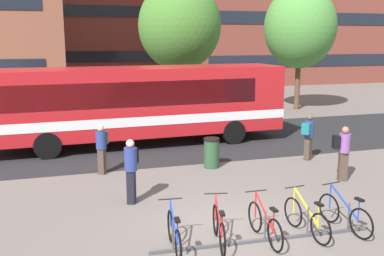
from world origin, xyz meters
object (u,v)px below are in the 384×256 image
trash_bin (212,153)px  parked_bicycle_red_1 (219,228)px  parked_bicycle_red_2 (265,224)px  parked_bicycle_blue_4 (344,214)px  commuter_black_pack_0 (343,150)px  commuter_olive_pack_1 (102,145)px  street_tree_0 (180,26)px  parked_bicycle_blue_0 (174,235)px  commuter_teal_pack_3 (308,134)px  street_tree_1 (300,27)px  city_bus (141,102)px  parked_bicycle_yellow_3 (306,219)px  commuter_black_pack_2 (131,166)px

trash_bin → parked_bicycle_red_1: bearing=-107.6°
parked_bicycle_red_2 → parked_bicycle_blue_4: size_ratio=1.01×
commuter_black_pack_0 → commuter_olive_pack_1: bearing=174.2°
street_tree_0 → parked_bicycle_red_2: bearing=-98.7°
parked_bicycle_blue_0 → parked_bicycle_red_2: 2.02m
commuter_teal_pack_3 → commuter_black_pack_0: bearing=-131.5°
parked_bicycle_red_1 → street_tree_0: street_tree_0 is taller
commuter_black_pack_0 → street_tree_1: bearing=82.3°
parked_bicycle_blue_4 → parked_bicycle_red_1: bearing=79.4°
commuter_olive_pack_1 → trash_bin: 3.69m
commuter_black_pack_0 → commuter_teal_pack_3: (0.25, 2.41, -0.02)m
city_bus → parked_bicycle_blue_0: bearing=-98.6°
commuter_teal_pack_3 → commuter_olive_pack_1: bearing=140.7°
parked_bicycle_yellow_3 → commuter_black_pack_0: bearing=-49.9°
parked_bicycle_blue_4 → commuter_olive_pack_1: commuter_olive_pack_1 is taller
parked_bicycle_red_2 → commuter_olive_pack_1: bearing=26.1°
parked_bicycle_yellow_3 → trash_bin: (-0.28, 5.67, 0.13)m
parked_bicycle_blue_4 → street_tree_1: size_ratio=0.23×
city_bus → commuter_black_pack_2: 6.84m
parked_bicycle_blue_4 → commuter_olive_pack_1: size_ratio=1.05×
parked_bicycle_blue_4 → commuter_black_pack_2: size_ratio=0.97×
parked_bicycle_red_2 → parked_bicycle_yellow_3: same height
parked_bicycle_yellow_3 → street_tree_1: street_tree_1 is taller
commuter_black_pack_0 → trash_bin: bearing=160.0°
parked_bicycle_yellow_3 → trash_bin: bearing=-2.3°
commuter_black_pack_2 → parked_bicycle_blue_0: bearing=30.6°
parked_bicycle_red_1 → street_tree_1: 20.13m
parked_bicycle_red_1 → street_tree_1: street_tree_1 is taller
parked_bicycle_blue_0 → commuter_black_pack_0: 6.92m
commuter_teal_pack_3 → parked_bicycle_blue_4: bearing=-148.7°
parked_bicycle_blue_4 → street_tree_1: bearing=-34.6°
parked_bicycle_red_2 → parked_bicycle_blue_4: bearing=-90.0°
city_bus → commuter_teal_pack_3: 6.82m
parked_bicycle_yellow_3 → commuter_black_pack_2: bearing=42.6°
parked_bicycle_blue_4 → trash_bin: trash_bin is taller
commuter_black_pack_2 → street_tree_1: (12.47, 13.13, 4.00)m
commuter_black_pack_0 → commuter_teal_pack_3: commuter_black_pack_0 is taller
parked_bicycle_red_1 → commuter_teal_pack_3: bearing=-33.2°
city_bus → parked_bicycle_blue_4: (2.92, -9.77, -1.39)m
commuter_teal_pack_3 → street_tree_0: 11.38m
commuter_black_pack_2 → street_tree_1: size_ratio=0.23×
commuter_black_pack_0 → commuter_black_pack_2: 6.55m
commuter_black_pack_2 → street_tree_1: 18.55m
parked_bicycle_blue_4 → commuter_teal_pack_3: (2.39, 5.57, 0.59)m
parked_bicycle_yellow_3 → street_tree_0: 16.73m
parked_bicycle_blue_4 → commuter_black_pack_2: commuter_black_pack_2 is taller
parked_bicycle_blue_0 → trash_bin: (2.76, 5.61, 0.13)m
parked_bicycle_red_2 → parked_bicycle_yellow_3: size_ratio=1.00×
parked_bicycle_yellow_3 → commuter_black_pack_0: size_ratio=1.00×
city_bus → trash_bin: (1.66, -4.09, -1.26)m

